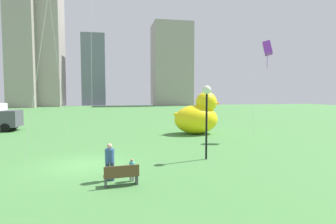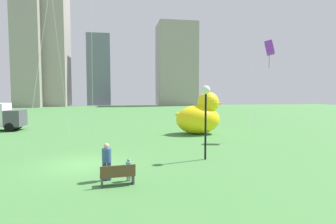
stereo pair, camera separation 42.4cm
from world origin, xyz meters
name	(u,v)px [view 1 (the left image)]	position (x,y,z in m)	size (l,w,h in m)	color
ground_plane	(83,165)	(0.00, 0.00, 0.00)	(140.00, 140.00, 0.00)	#478141
park_bench	(121,175)	(1.96, -3.85, 0.47)	(1.52, 0.61, 0.90)	brown
person_adult	(110,160)	(1.47, -3.03, 0.93)	(0.41, 0.41, 1.69)	#38476B
person_child	(132,169)	(2.44, -3.28, 0.56)	(0.25, 0.25, 1.01)	silver
giant_inflatable_duck	(198,116)	(9.65, 9.93, 1.72)	(4.88, 3.13, 4.05)	yellow
lamppost	(207,101)	(7.06, -0.02, 3.48)	(0.51, 0.51, 4.38)	black
city_skyline	(95,51)	(-3.32, 70.72, 16.37)	(51.42, 15.89, 41.28)	#9E938C
kite_purple	(267,49)	(14.47, 5.98, 7.66)	(1.98, 2.40, 8.35)	silver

